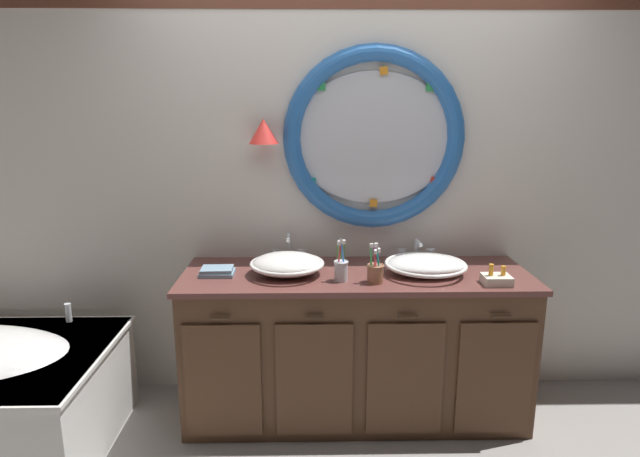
{
  "coord_description": "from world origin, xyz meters",
  "views": [
    {
      "loc": [
        -0.25,
        -2.56,
        1.78
      ],
      "look_at": [
        -0.19,
        0.25,
        1.1
      ],
      "focal_mm": 29.68,
      "sensor_mm": 36.0,
      "label": 1
    }
  ],
  "objects_px": {
    "toothbrush_holder_left": "(341,270)",
    "toiletry_basket": "(497,279)",
    "folded_hand_towel": "(217,271)",
    "toothbrush_holder_right": "(375,272)",
    "sink_basin_right": "(426,265)",
    "soap_dispenser": "(341,253)",
    "sink_basin_left": "(287,264)"
  },
  "relations": [
    {
      "from": "toiletry_basket",
      "to": "toothbrush_holder_right",
      "type": "bearing_deg",
      "value": 176.46
    },
    {
      "from": "toothbrush_holder_left",
      "to": "folded_hand_towel",
      "type": "bearing_deg",
      "value": 170.59
    },
    {
      "from": "toothbrush_holder_left",
      "to": "toiletry_basket",
      "type": "relative_size",
      "value": 1.58
    },
    {
      "from": "sink_basin_left",
      "to": "folded_hand_towel",
      "type": "relative_size",
      "value": 2.22
    },
    {
      "from": "sink_basin_right",
      "to": "folded_hand_towel",
      "type": "distance_m",
      "value": 1.15
    },
    {
      "from": "toothbrush_holder_right",
      "to": "toiletry_basket",
      "type": "relative_size",
      "value": 1.49
    },
    {
      "from": "soap_dispenser",
      "to": "sink_basin_left",
      "type": "bearing_deg",
      "value": -148.58
    },
    {
      "from": "folded_hand_towel",
      "to": "toiletry_basket",
      "type": "distance_m",
      "value": 1.49
    },
    {
      "from": "toothbrush_holder_left",
      "to": "toothbrush_holder_right",
      "type": "height_order",
      "value": "toothbrush_holder_left"
    },
    {
      "from": "toothbrush_holder_right",
      "to": "toiletry_basket",
      "type": "height_order",
      "value": "toothbrush_holder_right"
    },
    {
      "from": "sink_basin_right",
      "to": "toothbrush_holder_left",
      "type": "distance_m",
      "value": 0.49
    },
    {
      "from": "soap_dispenser",
      "to": "toiletry_basket",
      "type": "distance_m",
      "value": 0.87
    },
    {
      "from": "sink_basin_right",
      "to": "toiletry_basket",
      "type": "height_order",
      "value": "toiletry_basket"
    },
    {
      "from": "sink_basin_right",
      "to": "soap_dispenser",
      "type": "distance_m",
      "value": 0.49
    },
    {
      "from": "toothbrush_holder_left",
      "to": "soap_dispenser",
      "type": "bearing_deg",
      "value": 86.93
    },
    {
      "from": "toothbrush_holder_right",
      "to": "folded_hand_towel",
      "type": "relative_size",
      "value": 1.14
    },
    {
      "from": "toothbrush_holder_right",
      "to": "toiletry_basket",
      "type": "xyz_separation_m",
      "value": [
        0.63,
        -0.04,
        -0.03
      ]
    },
    {
      "from": "toothbrush_holder_left",
      "to": "toothbrush_holder_right",
      "type": "xyz_separation_m",
      "value": [
        0.18,
        -0.03,
        -0.0
      ]
    },
    {
      "from": "sink_basin_left",
      "to": "toothbrush_holder_left",
      "type": "relative_size",
      "value": 1.82
    },
    {
      "from": "toothbrush_holder_left",
      "to": "toiletry_basket",
      "type": "distance_m",
      "value": 0.81
    },
    {
      "from": "sink_basin_left",
      "to": "toiletry_basket",
      "type": "distance_m",
      "value": 1.11
    },
    {
      "from": "toothbrush_holder_right",
      "to": "soap_dispenser",
      "type": "relative_size",
      "value": 1.34
    },
    {
      "from": "folded_hand_towel",
      "to": "toiletry_basket",
      "type": "xyz_separation_m",
      "value": [
        1.48,
        -0.18,
        0.01
      ]
    },
    {
      "from": "soap_dispenser",
      "to": "toiletry_basket",
      "type": "bearing_deg",
      "value": -25.03
    },
    {
      "from": "sink_basin_right",
      "to": "folded_hand_towel",
      "type": "relative_size",
      "value": 2.44
    },
    {
      "from": "folded_hand_towel",
      "to": "soap_dispenser",
      "type": "bearing_deg",
      "value": 15.25
    },
    {
      "from": "toothbrush_holder_left",
      "to": "toiletry_basket",
      "type": "xyz_separation_m",
      "value": [
        0.8,
        -0.07,
        -0.03
      ]
    },
    {
      "from": "toothbrush_holder_right",
      "to": "soap_dispenser",
      "type": "xyz_separation_m",
      "value": [
        -0.16,
        0.33,
        0.01
      ]
    },
    {
      "from": "soap_dispenser",
      "to": "sink_basin_right",
      "type": "bearing_deg",
      "value": -22.2
    },
    {
      "from": "sink_basin_right",
      "to": "toiletry_basket",
      "type": "distance_m",
      "value": 0.38
    },
    {
      "from": "toothbrush_holder_right",
      "to": "soap_dispenser",
      "type": "bearing_deg",
      "value": 116.11
    },
    {
      "from": "toiletry_basket",
      "to": "sink_basin_left",
      "type": "bearing_deg",
      "value": 170.56
    }
  ]
}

